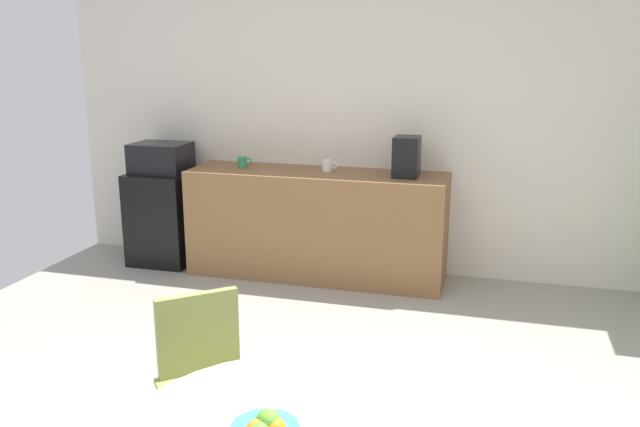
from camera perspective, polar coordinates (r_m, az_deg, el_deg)
name	(u,v)px	position (r m, az deg, el deg)	size (l,w,h in m)	color
wall_back	(401,121)	(5.50, 7.17, 8.08)	(6.00, 0.10, 2.60)	silver
counter_block	(317,224)	(5.45, -0.30, -0.96)	(2.16, 0.60, 0.90)	brown
mini_fridge	(165,217)	(6.00, -13.53, -0.31)	(0.54, 0.54, 0.82)	black
microwave	(161,158)	(5.89, -13.84, 4.80)	(0.48, 0.38, 0.26)	black
chair_olive	(205,365)	(3.01, -10.11, -13.01)	(0.59, 0.59, 0.83)	silver
mug_white	(328,165)	(5.38, 0.68, 4.27)	(0.13, 0.08, 0.09)	white
mug_green	(243,162)	(5.58, -6.83, 4.54)	(0.13, 0.08, 0.09)	#338C59
coffee_maker	(407,157)	(5.17, 7.64, 4.98)	(0.20, 0.24, 0.32)	black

